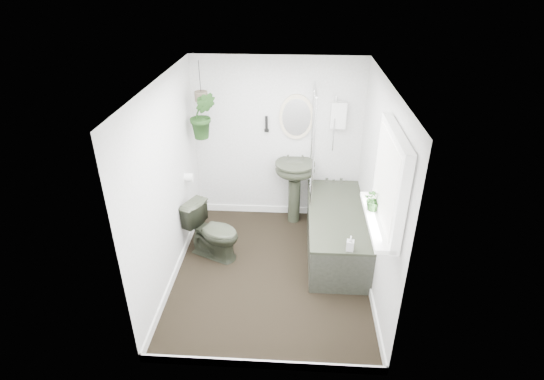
{
  "coord_description": "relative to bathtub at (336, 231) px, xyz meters",
  "views": [
    {
      "loc": [
        0.26,
        -4.05,
        3.33
      ],
      "look_at": [
        0.0,
        0.15,
        1.05
      ],
      "focal_mm": 28.0,
      "sensor_mm": 36.0,
      "label": 1
    }
  ],
  "objects": [
    {
      "name": "sill_plant",
      "position": [
        0.21,
        -1.05,
        1.07
      ],
      "size": [
        0.21,
        0.18,
        0.22
      ],
      "primitive_type": "imported",
      "rotation": [
        0.0,
        0.0,
        -0.06
      ],
      "color": "black",
      "rests_on": "window_sill"
    },
    {
      "name": "hanging_plant",
      "position": [
        -1.73,
        0.51,
        1.33
      ],
      "size": [
        0.37,
        0.31,
        0.61
      ],
      "primitive_type": "imported",
      "rotation": [
        0.0,
        0.0,
        0.14
      ],
      "color": "black",
      "rests_on": "ceiling"
    },
    {
      "name": "hanging_pot",
      "position": [
        -1.73,
        0.51,
        1.58
      ],
      "size": [
        0.16,
        0.16,
        0.12
      ],
      "primitive_type": "cylinder",
      "color": "brown",
      "rests_on": "ceiling"
    },
    {
      "name": "window_blinds",
      "position": [
        0.24,
        -1.2,
        1.36
      ],
      "size": [
        0.01,
        0.86,
        0.76
      ],
      "primitive_type": "cube",
      "color": "white",
      "rests_on": "wall_right"
    },
    {
      "name": "window_sill",
      "position": [
        0.22,
        -1.2,
        0.94
      ],
      "size": [
        0.18,
        1.0,
        0.04
      ],
      "primitive_type": "cube",
      "color": "white",
      "rests_on": "wall_right"
    },
    {
      "name": "toilet_roll_holder",
      "position": [
        -1.9,
        0.2,
        0.61
      ],
      "size": [
        0.11,
        0.11,
        0.11
      ],
      "primitive_type": "cylinder",
      "rotation": [
        0.0,
        1.57,
        0.0
      ],
      "color": "white",
      "rests_on": "wall_left"
    },
    {
      "name": "pedestal_sink",
      "position": [
        -0.55,
        0.69,
        0.17
      ],
      "size": [
        0.57,
        0.49,
        0.93
      ],
      "primitive_type": null,
      "rotation": [
        0.0,
        0.0,
        -0.06
      ],
      "color": "#2C3023",
      "rests_on": "floor"
    },
    {
      "name": "wall_sconce",
      "position": [
        -0.95,
        0.86,
        1.11
      ],
      "size": [
        0.04,
        0.04,
        0.22
      ],
      "primitive_type": "cylinder",
      "color": "black",
      "rests_on": "wall_back"
    },
    {
      "name": "window_recess",
      "position": [
        0.29,
        -1.2,
        1.36
      ],
      "size": [
        0.08,
        1.0,
        0.9
      ],
      "primitive_type": "cube",
      "color": "white",
      "rests_on": "wall_right"
    },
    {
      "name": "wall_back",
      "position": [
        -0.8,
        0.91,
        0.86
      ],
      "size": [
        2.3,
        0.02,
        2.3
      ],
      "primitive_type": "cube",
      "color": "silver",
      "rests_on": "ground"
    },
    {
      "name": "wall_front",
      "position": [
        -0.8,
        -1.91,
        0.86
      ],
      "size": [
        2.3,
        0.02,
        2.3
      ],
      "primitive_type": "cube",
      "color": "silver",
      "rests_on": "ground"
    },
    {
      "name": "wall_left",
      "position": [
        -1.96,
        -0.5,
        0.86
      ],
      "size": [
        0.02,
        2.8,
        2.3
      ],
      "primitive_type": "cube",
      "color": "silver",
      "rests_on": "ground"
    },
    {
      "name": "shower_box",
      "position": [
        0.0,
        0.84,
        1.26
      ],
      "size": [
        0.2,
        0.1,
        0.35
      ],
      "primitive_type": "cube",
      "color": "white",
      "rests_on": "wall_back"
    },
    {
      "name": "toilet",
      "position": [
        -1.55,
        -0.2,
        0.07
      ],
      "size": [
        0.8,
        0.65,
        0.71
      ],
      "primitive_type": "imported",
      "rotation": [
        0.0,
        0.0,
        1.14
      ],
      "color": "#2C3023",
      "rests_on": "floor"
    },
    {
      "name": "bathtub",
      "position": [
        0.0,
        0.0,
        0.0
      ],
      "size": [
        0.72,
        1.72,
        0.58
      ],
      "primitive_type": null,
      "color": "#2C3023",
      "rests_on": "floor"
    },
    {
      "name": "oval_mirror",
      "position": [
        -0.55,
        0.87,
        1.21
      ],
      "size": [
        0.46,
        0.03,
        0.62
      ],
      "primitive_type": "ellipsoid",
      "color": "beige",
      "rests_on": "wall_back"
    },
    {
      "name": "bath_screen",
      "position": [
        -0.33,
        0.49,
        0.99
      ],
      "size": [
        0.04,
        0.72,
        1.4
      ],
      "primitive_type": null,
      "color": "silver",
      "rests_on": "bathtub"
    },
    {
      "name": "skirting",
      "position": [
        -0.8,
        -0.5,
        -0.24
      ],
      "size": [
        2.3,
        2.8,
        0.1
      ],
      "primitive_type": "cube",
      "color": "white",
      "rests_on": "floor"
    },
    {
      "name": "ceiling",
      "position": [
        -0.8,
        -0.5,
        2.02
      ],
      "size": [
        2.3,
        2.8,
        0.02
      ],
      "primitive_type": "cube",
      "color": "white",
      "rests_on": "ground"
    },
    {
      "name": "soap_bottle",
      "position": [
        0.07,
        -0.79,
        0.38
      ],
      "size": [
        0.09,
        0.09,
        0.17
      ],
      "primitive_type": "imported",
      "rotation": [
        0.0,
        0.0,
        -0.17
      ],
      "color": "black",
      "rests_on": "bathtub"
    },
    {
      "name": "wall_right",
      "position": [
        0.36,
        -0.5,
        0.86
      ],
      "size": [
        0.02,
        2.8,
        2.3
      ],
      "primitive_type": "cube",
      "color": "silver",
      "rests_on": "ground"
    },
    {
      "name": "floor",
      "position": [
        -0.8,
        -0.5,
        -0.3
      ],
      "size": [
        2.3,
        2.8,
        0.02
      ],
      "primitive_type": "cube",
      "color": "black",
      "rests_on": "ground"
    }
  ]
}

